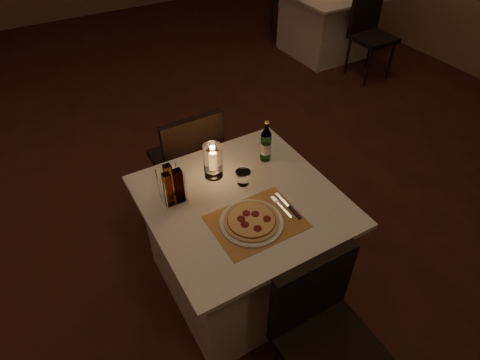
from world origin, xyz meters
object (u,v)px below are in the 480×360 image
plate (251,223)px  chair_far (189,156)px  chair_near (321,325)px  main_table (242,243)px  pizza (251,220)px  hurricane_candle (213,159)px  water_bottle (266,145)px  tumbler (243,178)px  neighbor_table_right (326,23)px

plate → chair_far: bearing=86.8°
chair_near → main_table: bearing=90.0°
chair_far → pizza: (-0.05, -0.89, 0.22)m
chair_far → hurricane_candle: size_ratio=4.32×
chair_near → chair_far: 1.43m
plate → pizza: 0.02m
plate → water_bottle: 0.54m
chair_near → hurricane_candle: (-0.04, 0.96, 0.31)m
chair_near → tumbler: bearing=85.3°
pizza → chair_far: bearing=86.8°
tumbler → water_bottle: 0.26m
hurricane_candle → plate: bearing=-91.1°
plate → hurricane_candle: (0.01, 0.43, 0.11)m
tumbler → neighbor_table_right: tumbler is taller
hurricane_candle → neighbor_table_right: hurricane_candle is taller
chair_near → hurricane_candle: 1.01m
neighbor_table_right → tumbler: bearing=-137.4°
main_table → hurricane_candle: hurricane_candle is taller
chair_far → plate: (-0.05, -0.89, 0.20)m
hurricane_candle → neighbor_table_right: bearing=39.7°
tumbler → water_bottle: water_bottle is taller
hurricane_candle → neighbor_table_right: (2.76, 2.29, -0.49)m
water_bottle → neighbor_table_right: bearing=43.7°
chair_near → plate: bearing=95.3°
chair_near → tumbler: chair_near is taller
chair_far → plate: size_ratio=2.81×
tumbler → chair_far: bearing=96.3°
water_bottle → chair_near: bearing=-107.3°
neighbor_table_right → pizza: bearing=-135.5°
pizza → neighbor_table_right: bearing=44.5°
main_table → hurricane_candle: bearing=99.5°
chair_near → water_bottle: bearing=72.7°
main_table → neighbor_table_right: (2.72, 2.54, 0.00)m
water_bottle → hurricane_candle: 0.34m
plate → neighbor_table_right: bearing=44.5°
chair_far → water_bottle: (0.29, -0.49, 0.30)m
chair_near → tumbler: size_ratio=10.62×
chair_near → plate: chair_near is taller
tumbler → hurricane_candle: hurricane_candle is taller
chair_far → water_bottle: size_ratio=3.39×
plate → water_bottle: water_bottle is taller
hurricane_candle → neighbor_table_right: 3.62m
pizza → water_bottle: (0.34, 0.41, 0.08)m
main_table → chair_far: bearing=90.0°
plate → tumbler: size_ratio=3.78×
chair_far → neighbor_table_right: size_ratio=0.90×
main_table → tumbler: size_ratio=11.80×
main_table → chair_far: (0.00, 0.71, 0.18)m
chair_far → tumbler: bearing=-83.7°
hurricane_candle → chair_near: bearing=-87.5°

